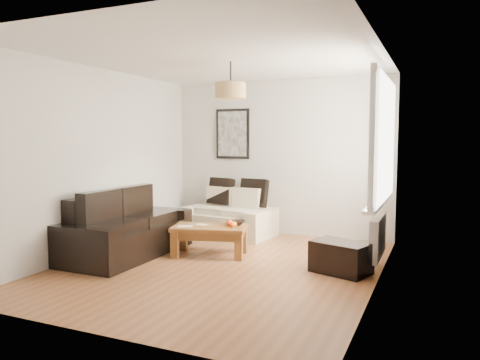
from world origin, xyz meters
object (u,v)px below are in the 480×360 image
at_px(sofa_leather, 128,225).
at_px(ottoman, 341,257).
at_px(loveseat_cream, 229,213).
at_px(coffee_table, 210,241).

distance_m(sofa_leather, ottoman, 2.91).
xyz_separation_m(loveseat_cream, sofa_leather, (-0.71, -1.79, 0.05)).
relative_size(loveseat_cream, coffee_table, 1.46).
bearing_deg(sofa_leather, coffee_table, -66.80).
height_order(coffee_table, ottoman, coffee_table).
relative_size(sofa_leather, coffee_table, 1.92).
distance_m(loveseat_cream, sofa_leather, 1.93).
height_order(loveseat_cream, sofa_leather, sofa_leather).
bearing_deg(coffee_table, sofa_leather, -156.87).
distance_m(sofa_leather, coffee_table, 1.16).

